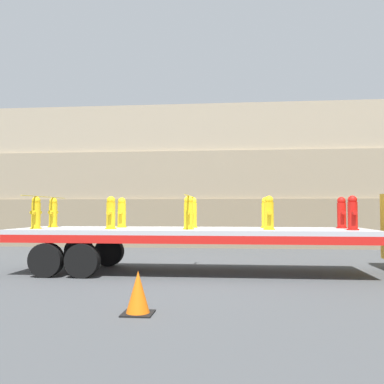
{
  "coord_description": "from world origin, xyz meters",
  "views": [
    {
      "loc": [
        1.17,
        -11.43,
        1.66
      ],
      "look_at": [
        0.04,
        0.0,
        2.16
      ],
      "focal_mm": 40.0,
      "sensor_mm": 36.0,
      "label": 1
    }
  ],
  "objects": [
    {
      "name": "fire_hydrant_red_near_4",
      "position": [
        4.08,
        -0.54,
        1.59
      ],
      "size": [
        0.29,
        0.5,
        0.86
      ],
      "color": "red",
      "rests_on": "flatbed_trailer"
    },
    {
      "name": "cargo_strap_rear",
      "position": [
        -4.08,
        0.0,
        2.04
      ],
      "size": [
        0.05,
        2.67,
        0.01
      ],
      "color": "yellow",
      "rests_on": "fire_hydrant_yellow_near_0"
    },
    {
      "name": "fire_hydrant_yellow_far_0",
      "position": [
        -4.08,
        0.54,
        1.59
      ],
      "size": [
        0.29,
        0.5,
        0.86
      ],
      "color": "gold",
      "rests_on": "flatbed_trailer"
    },
    {
      "name": "fire_hydrant_yellow_far_3",
      "position": [
        2.04,
        0.54,
        1.59
      ],
      "size": [
        0.29,
        0.5,
        0.86
      ],
      "color": "gold",
      "rests_on": "flatbed_trailer"
    },
    {
      "name": "fire_hydrant_yellow_far_2",
      "position": [
        0.0,
        0.54,
        1.59
      ],
      "size": [
        0.29,
        0.5,
        0.86
      ],
      "color": "gold",
      "rests_on": "flatbed_trailer"
    },
    {
      "name": "rock_cliff",
      "position": [
        0.0,
        9.01,
        3.25
      ],
      "size": [
        60.0,
        3.3,
        6.5
      ],
      "color": "#84755B",
      "rests_on": "ground_plane"
    },
    {
      "name": "fire_hydrant_yellow_far_1",
      "position": [
        -2.04,
        0.54,
        1.59
      ],
      "size": [
        0.29,
        0.5,
        0.86
      ],
      "color": "gold",
      "rests_on": "flatbed_trailer"
    },
    {
      "name": "ground_plane",
      "position": [
        0.0,
        0.0,
        0.0
      ],
      "size": [
        120.0,
        120.0,
        0.0
      ],
      "primitive_type": "plane",
      "color": "#3F4244"
    },
    {
      "name": "traffic_cone",
      "position": [
        -0.38,
        -4.64,
        0.34
      ],
      "size": [
        0.49,
        0.49,
        0.69
      ],
      "color": "black",
      "rests_on": "ground_plane"
    },
    {
      "name": "fire_hydrant_yellow_near_3",
      "position": [
        2.04,
        -0.54,
        1.59
      ],
      "size": [
        0.29,
        0.5,
        0.86
      ],
      "color": "gold",
      "rests_on": "flatbed_trailer"
    },
    {
      "name": "flatbed_trailer",
      "position": [
        -0.66,
        0.0,
        0.95
      ],
      "size": [
        9.35,
        2.57,
        1.17
      ],
      "color": "#B2B2B7",
      "rests_on": "ground_plane"
    },
    {
      "name": "fire_hydrant_red_far_4",
      "position": [
        4.08,
        0.54,
        1.59
      ],
      "size": [
        0.29,
        0.5,
        0.86
      ],
      "color": "red",
      "rests_on": "flatbed_trailer"
    },
    {
      "name": "fire_hydrant_yellow_near_0",
      "position": [
        -4.08,
        -0.54,
        1.59
      ],
      "size": [
        0.29,
        0.5,
        0.86
      ],
      "color": "gold",
      "rests_on": "flatbed_trailer"
    },
    {
      "name": "fire_hydrant_yellow_near_2",
      "position": [
        0.0,
        -0.54,
        1.59
      ],
      "size": [
        0.29,
        0.5,
        0.86
      ],
      "color": "gold",
      "rests_on": "flatbed_trailer"
    },
    {
      "name": "fire_hydrant_yellow_near_1",
      "position": [
        -2.04,
        -0.54,
        1.59
      ],
      "size": [
        0.29,
        0.5,
        0.86
      ],
      "color": "gold",
      "rests_on": "flatbed_trailer"
    },
    {
      "name": "cargo_strap_middle",
      "position": [
        0.0,
        0.0,
        2.04
      ],
      "size": [
        0.05,
        2.67,
        0.01
      ],
      "color": "yellow",
      "rests_on": "fire_hydrant_yellow_near_2"
    }
  ]
}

